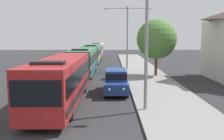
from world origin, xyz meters
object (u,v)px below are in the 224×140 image
(roadside_tree, at_px, (158,39))
(bus_fourth_in_line, at_px, (98,49))
(streetlamp_mid, at_px, (129,31))
(bus_lead, at_px, (63,78))
(bus_second_in_line, at_px, (85,60))
(bus_middle, at_px, (94,53))
(white_suv, at_px, (117,80))
(streetlamp_near, at_px, (148,21))

(roadside_tree, bearing_deg, bus_fourth_in_line, 106.39)
(streetlamp_mid, distance_m, roadside_tree, 6.10)
(bus_lead, height_order, streetlamp_mid, streetlamp_mid)
(bus_second_in_line, distance_m, bus_middle, 13.06)
(white_suv, relative_size, roadside_tree, 0.78)
(bus_lead, height_order, streetlamp_near, streetlamp_near)
(streetlamp_near, bearing_deg, white_suv, 108.28)
(bus_second_in_line, xyz_separation_m, streetlamp_near, (5.40, -15.23, 3.73))
(bus_second_in_line, xyz_separation_m, bus_middle, (0.00, 13.06, 0.00))
(bus_lead, height_order, bus_middle, same)
(bus_second_in_line, bearing_deg, roadside_tree, -12.79)
(bus_middle, bearing_deg, streetlamp_mid, -60.85)
(bus_lead, bearing_deg, streetlamp_near, -20.24)
(bus_lead, xyz_separation_m, bus_fourth_in_line, (-0.00, 39.67, -0.00))
(bus_lead, bearing_deg, bus_middle, 90.00)
(bus_second_in_line, relative_size, roadside_tree, 1.80)
(roadside_tree, bearing_deg, white_suv, -119.46)
(bus_middle, bearing_deg, bus_fourth_in_line, 90.00)
(white_suv, relative_size, streetlamp_near, 0.57)
(bus_middle, height_order, streetlamp_near, streetlamp_near)
(white_suv, relative_size, streetlamp_mid, 0.60)
(bus_second_in_line, height_order, white_suv, bus_second_in_line)
(bus_middle, xyz_separation_m, streetlamp_near, (5.40, -28.29, 3.73))
(bus_lead, distance_m, bus_middle, 26.30)
(bus_second_in_line, xyz_separation_m, bus_fourth_in_line, (-0.00, 26.43, -0.00))
(white_suv, xyz_separation_m, streetlamp_near, (1.70, -5.15, 4.38))
(bus_fourth_in_line, distance_m, streetlamp_near, 42.17)
(bus_second_in_line, distance_m, bus_fourth_in_line, 26.43)
(bus_fourth_in_line, bearing_deg, roadside_tree, -73.61)
(streetlamp_near, bearing_deg, streetlamp_mid, 90.00)
(bus_lead, distance_m, bus_second_in_line, 13.24)
(white_suv, distance_m, streetlamp_near, 6.97)
(bus_second_in_line, bearing_deg, bus_middle, 90.00)
(streetlamp_near, relative_size, streetlamp_mid, 1.04)
(bus_lead, height_order, bus_fourth_in_line, same)
(streetlamp_near, xyz_separation_m, streetlamp_mid, (0.00, 18.61, -0.21))
(bus_fourth_in_line, xyz_separation_m, roadside_tree, (8.33, -28.32, 2.54))
(bus_middle, bearing_deg, bus_lead, -90.00)
(bus_second_in_line, bearing_deg, bus_lead, -90.00)
(bus_lead, bearing_deg, roadside_tree, 53.74)
(bus_lead, distance_m, roadside_tree, 14.30)
(white_suv, bearing_deg, bus_middle, 99.08)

